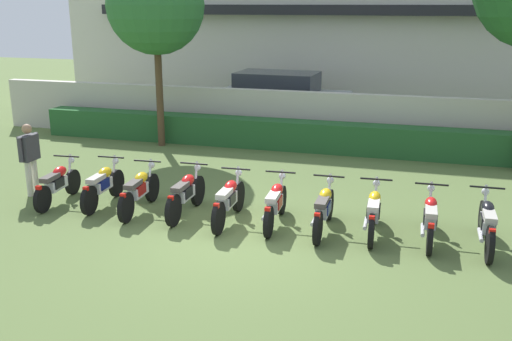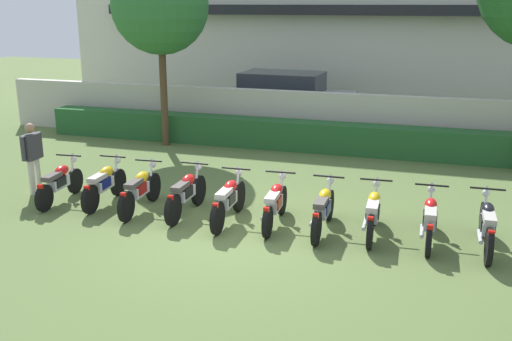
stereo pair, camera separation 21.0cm
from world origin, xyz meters
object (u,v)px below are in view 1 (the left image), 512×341
at_px(motorcycle_in_row_5, 275,203).
at_px(motorcycle_in_row_1, 103,185).
at_px(motorcycle_in_row_3, 186,193).
at_px(parked_car, 281,100).
at_px(inspector_person, 29,154).
at_px(motorcycle_in_row_0, 57,183).
at_px(motorcycle_in_row_4, 229,200).
at_px(motorcycle_in_row_7, 374,212).
at_px(motorcycle_in_row_8, 430,218).
at_px(motorcycle_in_row_2, 139,190).
at_px(motorcycle_in_row_6, 324,209).
at_px(tree_near_inspector, 156,6).
at_px(motorcycle_in_row_9, 487,223).

bearing_deg(motorcycle_in_row_5, motorcycle_in_row_1, 85.35).
bearing_deg(motorcycle_in_row_5, motorcycle_in_row_3, 85.86).
bearing_deg(parked_car, inspector_person, -109.83).
bearing_deg(parked_car, motorcycle_in_row_0, -104.06).
relative_size(motorcycle_in_row_1, inspector_person, 1.14).
relative_size(motorcycle_in_row_4, motorcycle_in_row_7, 1.05).
xyz_separation_m(motorcycle_in_row_3, motorcycle_in_row_7, (3.74, -0.00, -0.01)).
xyz_separation_m(motorcycle_in_row_7, motorcycle_in_row_8, (1.00, 0.01, -0.01)).
bearing_deg(motorcycle_in_row_3, motorcycle_in_row_2, 93.42).
relative_size(parked_car, motorcycle_in_row_6, 2.35).
height_order(motorcycle_in_row_2, motorcycle_in_row_7, same).
xyz_separation_m(tree_near_inspector, motorcycle_in_row_2, (2.10, -5.48, -3.62)).
bearing_deg(motorcycle_in_row_7, motorcycle_in_row_4, 90.12).
relative_size(motorcycle_in_row_5, inspector_person, 1.17).
bearing_deg(motorcycle_in_row_1, parked_car, -13.43).
bearing_deg(motorcycle_in_row_1, motorcycle_in_row_6, -95.10).
height_order(parked_car, motorcycle_in_row_1, parked_car).
distance_m(motorcycle_in_row_1, inspector_person, 1.97).
height_order(motorcycle_in_row_7, inspector_person, inspector_person).
bearing_deg(motorcycle_in_row_9, motorcycle_in_row_3, 88.62).
distance_m(motorcycle_in_row_3, motorcycle_in_row_5, 1.88).
height_order(motorcycle_in_row_2, motorcycle_in_row_8, motorcycle_in_row_2).
bearing_deg(motorcycle_in_row_8, motorcycle_in_row_4, 90.81).
distance_m(motorcycle_in_row_0, motorcycle_in_row_8, 7.67).
bearing_deg(motorcycle_in_row_2, motorcycle_in_row_1, 78.15).
relative_size(parked_car, tree_near_inspector, 0.83).
relative_size(motorcycle_in_row_5, motorcycle_in_row_9, 0.95).
height_order(motorcycle_in_row_1, motorcycle_in_row_9, motorcycle_in_row_9).
height_order(motorcycle_in_row_4, inspector_person, inspector_person).
xyz_separation_m(motorcycle_in_row_3, motorcycle_in_row_5, (1.88, -0.03, -0.01)).
bearing_deg(motorcycle_in_row_7, motorcycle_in_row_3, 87.38).
relative_size(motorcycle_in_row_4, motorcycle_in_row_6, 1.01).
bearing_deg(motorcycle_in_row_4, motorcycle_in_row_8, -89.50).
distance_m(motorcycle_in_row_8, motorcycle_in_row_9, 0.96).
height_order(motorcycle_in_row_3, motorcycle_in_row_5, motorcycle_in_row_3).
relative_size(tree_near_inspector, motorcycle_in_row_4, 2.81).
bearing_deg(motorcycle_in_row_7, inspector_person, 85.49).
relative_size(motorcycle_in_row_0, motorcycle_in_row_4, 0.93).
bearing_deg(inspector_person, motorcycle_in_row_7, -1.90).
distance_m(motorcycle_in_row_3, motorcycle_in_row_8, 4.74).
relative_size(parked_car, motorcycle_in_row_7, 2.46).
xyz_separation_m(motorcycle_in_row_5, motorcycle_in_row_6, (0.95, -0.07, 0.01)).
height_order(motorcycle_in_row_1, inspector_person, inspector_person).
xyz_separation_m(motorcycle_in_row_3, inspector_person, (-3.82, 0.25, 0.49)).
height_order(motorcycle_in_row_4, motorcycle_in_row_6, motorcycle_in_row_4).
relative_size(motorcycle_in_row_5, motorcycle_in_row_6, 0.97).
relative_size(tree_near_inspector, motorcycle_in_row_7, 2.96).
bearing_deg(tree_near_inspector, motorcycle_in_row_3, -60.16).
xyz_separation_m(motorcycle_in_row_2, motorcycle_in_row_4, (1.97, -0.06, 0.00)).
xyz_separation_m(motorcycle_in_row_0, motorcycle_in_row_1, (1.00, 0.15, 0.01)).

